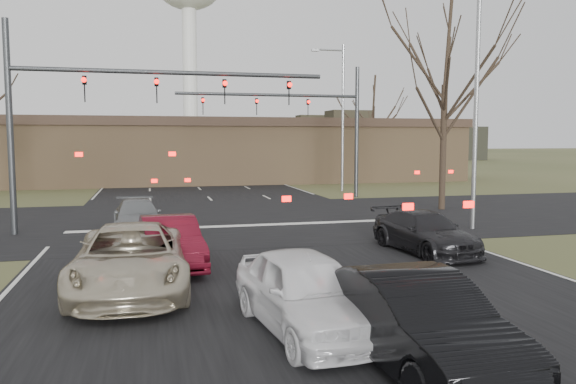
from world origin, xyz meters
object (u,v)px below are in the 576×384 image
building (215,150)px  streetlight_right_near (473,88)px  mast_arm_far (313,116)px  mast_arm_near (102,100)px  car_charcoal_sedan (425,232)px  car_white_sedan (306,291)px  car_black_hatch (418,322)px  car_grey_ahead (138,216)px  car_silver_suv (131,259)px  streetlight_right_far (340,110)px  car_red_ahead (170,242)px

building → streetlight_right_near: 28.97m
mast_arm_far → mast_arm_near: bearing=-138.8°
mast_arm_near → streetlight_right_near: bearing=-12.1°
car_charcoal_sedan → building: bearing=89.5°
mast_arm_far → car_white_sedan: 24.29m
car_black_hatch → car_grey_ahead: size_ratio=1.05×
mast_arm_far → car_silver_suv: bearing=-117.9°
streetlight_right_far → car_silver_suv: bearing=-119.8°
mast_arm_near → car_white_sedan: (4.50, -12.89, -4.32)m
car_grey_ahead → car_red_ahead: car_red_ahead is taller
streetlight_right_near → car_red_ahead: (-11.82, -3.83, -4.88)m
streetlight_right_near → car_white_sedan: (-9.55, -9.89, -4.83)m
car_charcoal_sedan → car_red_ahead: (-7.95, -0.12, 0.06)m
mast_arm_near → car_grey_ahead: size_ratio=2.80×
building → car_red_ahead: size_ratio=9.91×
mast_arm_far → streetlight_right_near: streetlight_right_near is taller
car_black_hatch → streetlight_right_near: bearing=53.1°
car_black_hatch → car_grey_ahead: bearing=105.1°
building → car_silver_suv: (-6.00, -34.25, -1.88)m
streetlight_right_far → car_grey_ahead: size_ratio=2.31×
car_white_sedan → streetlight_right_near: bearing=39.1°
car_silver_suv → mast_arm_far: bearing=63.5°
mast_arm_far → car_black_hatch: bearing=-102.8°
car_grey_ahead → car_charcoal_sedan: bearing=-38.7°
mast_arm_far → car_charcoal_sedan: bearing=-94.2°
building → car_white_sedan: bearing=-94.1°
building → car_white_sedan: size_ratio=9.54×
streetlight_right_far → car_charcoal_sedan: 21.74m
streetlight_right_far → car_silver_suv: (-13.32, -23.25, -4.80)m
streetlight_right_near → car_white_sedan: bearing=-134.0°
mast_arm_near → building: bearing=73.9°
mast_arm_near → car_silver_suv: bearing=-82.4°
car_silver_suv → car_red_ahead: 2.62m
car_silver_suv → car_red_ahead: (1.00, 2.42, -0.08)m
building → mast_arm_far: mast_arm_far is taller
streetlight_right_near → car_charcoal_sedan: 7.29m
car_silver_suv → car_black_hatch: (4.50, -5.72, -0.03)m
mast_arm_near → streetlight_right_far: (14.55, 14.00, 0.51)m
car_white_sedan → car_charcoal_sedan: size_ratio=1.00×
car_silver_suv → car_red_ahead: car_silver_suv is taller
streetlight_right_near → car_silver_suv: 15.05m
mast_arm_near → car_charcoal_sedan: (10.18, -6.72, -4.42)m
car_white_sedan → car_red_ahead: bearing=103.7°
streetlight_right_far → car_red_ahead: size_ratio=2.34×
building → car_black_hatch: 40.05m
streetlight_right_far → car_grey_ahead: bearing=-132.6°
car_red_ahead → streetlight_right_near: bearing=12.8°
car_black_hatch → car_charcoal_sedan: car_black_hatch is taller
mast_arm_near → streetlight_right_near: (14.05, -3.00, 0.51)m
car_white_sedan → car_grey_ahead: (-3.27, 12.39, -0.13)m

